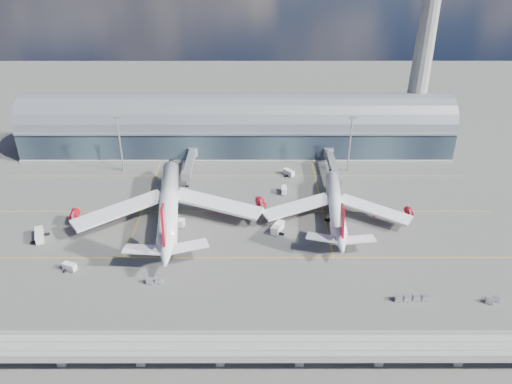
{
  "coord_description": "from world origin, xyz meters",
  "views": [
    {
      "loc": [
        8.98,
        -144.77,
        99.35
      ],
      "look_at": [
        9.1,
        10.0,
        14.0
      ],
      "focal_mm": 35.0,
      "sensor_mm": 36.0,
      "label": 1
    }
  ],
  "objects_px": {
    "control_tower": "(426,39)",
    "service_truck_3": "(278,228)",
    "airliner_right": "(336,207)",
    "service_truck_1": "(70,267)",
    "cargo_train_1": "(412,298)",
    "floodlight_mast_left": "(120,143)",
    "floodlight_mast_right": "(350,143)",
    "service_truck_2": "(172,223)",
    "service_truck_5": "(289,173)",
    "service_truck_4": "(284,190)",
    "cargo_train_0": "(154,281)",
    "cargo_train_2": "(493,300)",
    "service_truck_0": "(39,235)",
    "airliner_left": "(169,205)"
  },
  "relations": [
    {
      "from": "control_tower",
      "to": "service_truck_3",
      "type": "distance_m",
      "value": 114.51
    },
    {
      "from": "airliner_right",
      "to": "service_truck_1",
      "type": "xyz_separation_m",
      "value": [
        -89.39,
        -31.42,
        -3.66
      ]
    },
    {
      "from": "airliner_right",
      "to": "cargo_train_1",
      "type": "distance_m",
      "value": 48.98
    },
    {
      "from": "service_truck_1",
      "to": "cargo_train_1",
      "type": "relative_size",
      "value": 0.47
    },
    {
      "from": "control_tower",
      "to": "floodlight_mast_left",
      "type": "height_order",
      "value": "control_tower"
    },
    {
      "from": "floodlight_mast_right",
      "to": "service_truck_2",
      "type": "relative_size",
      "value": 2.85
    },
    {
      "from": "service_truck_5",
      "to": "service_truck_4",
      "type": "bearing_deg",
      "value": -139.9
    },
    {
      "from": "cargo_train_0",
      "to": "cargo_train_1",
      "type": "distance_m",
      "value": 77.87
    },
    {
      "from": "service_truck_4",
      "to": "cargo_train_2",
      "type": "height_order",
      "value": "service_truck_4"
    },
    {
      "from": "service_truck_0",
      "to": "cargo_train_2",
      "type": "xyz_separation_m",
      "value": [
        145.67,
        -32.67,
        -0.86
      ]
    },
    {
      "from": "cargo_train_1",
      "to": "service_truck_0",
      "type": "bearing_deg",
      "value": 77.21
    },
    {
      "from": "service_truck_3",
      "to": "service_truck_4",
      "type": "relative_size",
      "value": 1.52
    },
    {
      "from": "airliner_right",
      "to": "cargo_train_0",
      "type": "xyz_separation_m",
      "value": [
        -61.13,
        -37.98,
        -4.04
      ]
    },
    {
      "from": "floodlight_mast_right",
      "to": "service_truck_1",
      "type": "distance_m",
      "value": 124.1
    },
    {
      "from": "cargo_train_1",
      "to": "airliner_left",
      "type": "bearing_deg",
      "value": 62.29
    },
    {
      "from": "floodlight_mast_right",
      "to": "service_truck_1",
      "type": "relative_size",
      "value": 5.26
    },
    {
      "from": "control_tower",
      "to": "airliner_right",
      "type": "distance_m",
      "value": 94.68
    },
    {
      "from": "floodlight_mast_right",
      "to": "airliner_right",
      "type": "bearing_deg",
      "value": -105.62
    },
    {
      "from": "floodlight_mast_left",
      "to": "service_truck_5",
      "type": "xyz_separation_m",
      "value": [
        73.53,
        -4.45,
        -12.3
      ]
    },
    {
      "from": "airliner_right",
      "to": "service_truck_2",
      "type": "xyz_separation_m",
      "value": [
        -60.26,
        -5.58,
        -3.31
      ]
    },
    {
      "from": "cargo_train_0",
      "to": "service_truck_2",
      "type": "bearing_deg",
      "value": 4.83
    },
    {
      "from": "service_truck_1",
      "to": "service_truck_5",
      "type": "xyz_separation_m",
      "value": [
        74.15,
        67.14,
        0.04
      ]
    },
    {
      "from": "airliner_left",
      "to": "service_truck_2",
      "type": "height_order",
      "value": "airliner_left"
    },
    {
      "from": "airliner_left",
      "to": "service_truck_3",
      "type": "bearing_deg",
      "value": -17.91
    },
    {
      "from": "airliner_right",
      "to": "service_truck_3",
      "type": "xyz_separation_m",
      "value": [
        -21.92,
        -9.09,
        -3.32
      ]
    },
    {
      "from": "service_truck_2",
      "to": "cargo_train_1",
      "type": "relative_size",
      "value": 0.86
    },
    {
      "from": "control_tower",
      "to": "cargo_train_2",
      "type": "xyz_separation_m",
      "value": [
        -6.2,
        -114.84,
        -50.78
      ]
    },
    {
      "from": "floodlight_mast_left",
      "to": "cargo_train_2",
      "type": "distance_m",
      "value": 155.87
    },
    {
      "from": "airliner_right",
      "to": "floodlight_mast_left",
      "type": "bearing_deg",
      "value": 159.7
    },
    {
      "from": "control_tower",
      "to": "cargo_train_1",
      "type": "height_order",
      "value": "control_tower"
    },
    {
      "from": "service_truck_3",
      "to": "service_truck_5",
      "type": "distance_m",
      "value": 45.31
    },
    {
      "from": "floodlight_mast_left",
      "to": "cargo_train_2",
      "type": "height_order",
      "value": "floodlight_mast_left"
    },
    {
      "from": "floodlight_mast_right",
      "to": "service_truck_0",
      "type": "bearing_deg",
      "value": -155.13
    },
    {
      "from": "service_truck_0",
      "to": "service_truck_5",
      "type": "bearing_deg",
      "value": 7.07
    },
    {
      "from": "cargo_train_2",
      "to": "control_tower",
      "type": "bearing_deg",
      "value": 21.45
    },
    {
      "from": "floodlight_mast_left",
      "to": "cargo_train_1",
      "type": "relative_size",
      "value": 2.45
    },
    {
      "from": "service_truck_1",
      "to": "cargo_train_2",
      "type": "height_order",
      "value": "service_truck_1"
    },
    {
      "from": "service_truck_0",
      "to": "airliner_right",
      "type": "bearing_deg",
      "value": -14.2
    },
    {
      "from": "airliner_right",
      "to": "service_truck_4",
      "type": "relative_size",
      "value": 12.94
    },
    {
      "from": "floodlight_mast_right",
      "to": "cargo_train_0",
      "type": "xyz_separation_m",
      "value": [
        -72.36,
        -78.15,
        -12.72
      ]
    },
    {
      "from": "service_truck_0",
      "to": "cargo_train_1",
      "type": "height_order",
      "value": "service_truck_0"
    },
    {
      "from": "service_truck_1",
      "to": "service_truck_5",
      "type": "bearing_deg",
      "value": -25.79
    },
    {
      "from": "airliner_right",
      "to": "service_truck_3",
      "type": "height_order",
      "value": "airliner_right"
    },
    {
      "from": "service_truck_4",
      "to": "cargo_train_1",
      "type": "bearing_deg",
      "value": -61.69
    },
    {
      "from": "service_truck_1",
      "to": "cargo_train_1",
      "type": "height_order",
      "value": "service_truck_1"
    },
    {
      "from": "airliner_right",
      "to": "airliner_left",
      "type": "bearing_deg",
      "value": -174.5
    },
    {
      "from": "service_truck_4",
      "to": "cargo_train_2",
      "type": "xyz_separation_m",
      "value": [
        58.17,
        -66.36,
        -0.5
      ]
    },
    {
      "from": "control_tower",
      "to": "airliner_left",
      "type": "distance_m",
      "value": 136.26
    },
    {
      "from": "cargo_train_2",
      "to": "cargo_train_0",
      "type": "bearing_deg",
      "value": 109.63
    },
    {
      "from": "control_tower",
      "to": "service_truck_2",
      "type": "xyz_separation_m",
      "value": [
        -106.49,
        -73.75,
        -49.99
      ]
    }
  ]
}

